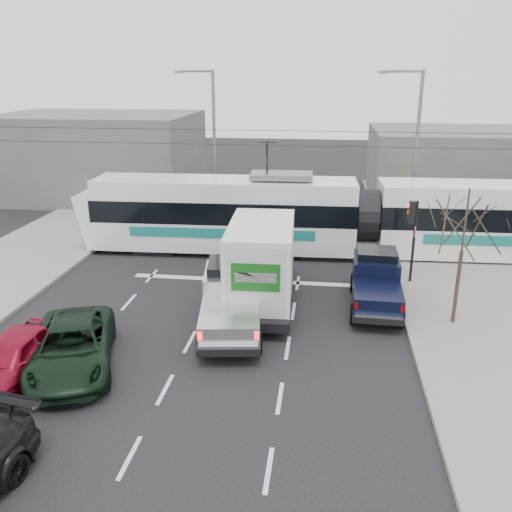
# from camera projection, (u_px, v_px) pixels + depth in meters

# --- Properties ---
(ground) EXTENTS (120.00, 120.00, 0.00)m
(ground) POSITION_uv_depth(u_px,v_px,m) (238.00, 345.00, 18.57)
(ground) COLOR black
(ground) RESTS_ON ground
(rails) EXTENTS (60.00, 1.60, 0.03)m
(rails) POSITION_uv_depth(u_px,v_px,m) (269.00, 253.00, 27.95)
(rails) COLOR #33302D
(rails) RESTS_ON ground
(building_left) EXTENTS (14.00, 10.00, 6.00)m
(building_left) POSITION_uv_depth(u_px,v_px,m) (99.00, 155.00, 39.96)
(building_left) COLOR slate
(building_left) RESTS_ON ground
(building_right) EXTENTS (12.00, 10.00, 5.00)m
(building_right) POSITION_uv_depth(u_px,v_px,m) (457.00, 165.00, 38.81)
(building_right) COLOR slate
(building_right) RESTS_ON ground
(bare_tree) EXTENTS (2.40, 2.40, 5.00)m
(bare_tree) POSITION_uv_depth(u_px,v_px,m) (465.00, 227.00, 18.76)
(bare_tree) COLOR #47382B
(bare_tree) RESTS_ON ground
(traffic_signal) EXTENTS (0.44, 0.44, 3.60)m
(traffic_signal) POSITION_uv_depth(u_px,v_px,m) (412.00, 224.00, 22.99)
(traffic_signal) COLOR black
(traffic_signal) RESTS_ON ground
(street_lamp_near) EXTENTS (2.38, 0.25, 9.00)m
(street_lamp_near) POSITION_uv_depth(u_px,v_px,m) (413.00, 145.00, 29.16)
(street_lamp_near) COLOR slate
(street_lamp_near) RESTS_ON ground
(street_lamp_far) EXTENTS (2.38, 0.25, 9.00)m
(street_lamp_far) POSITION_uv_depth(u_px,v_px,m) (211.00, 138.00, 32.44)
(street_lamp_far) COLOR slate
(street_lamp_far) RESTS_ON ground
(catenary) EXTENTS (60.00, 0.20, 7.00)m
(catenary) POSITION_uv_depth(u_px,v_px,m) (270.00, 179.00, 26.70)
(catenary) COLOR black
(catenary) RESTS_ON ground
(tram) EXTENTS (27.64, 3.75, 5.63)m
(tram) POSITION_uv_depth(u_px,v_px,m) (366.00, 217.00, 27.03)
(tram) COLOR white
(tram) RESTS_ON ground
(silver_pickup) EXTENTS (2.85, 6.16, 2.15)m
(silver_pickup) POSITION_uv_depth(u_px,v_px,m) (231.00, 296.00, 19.85)
(silver_pickup) COLOR black
(silver_pickup) RESTS_ON ground
(box_truck) EXTENTS (2.69, 7.07, 3.49)m
(box_truck) POSITION_uv_depth(u_px,v_px,m) (262.00, 263.00, 21.37)
(box_truck) COLOR black
(box_truck) RESTS_ON ground
(navy_pickup) EXTENTS (2.09, 5.03, 2.09)m
(navy_pickup) POSITION_uv_depth(u_px,v_px,m) (376.00, 280.00, 21.48)
(navy_pickup) COLOR black
(navy_pickup) RESTS_ON ground
(green_car) EXTENTS (3.96, 5.70, 1.45)m
(green_car) POSITION_uv_depth(u_px,v_px,m) (72.00, 347.00, 16.93)
(green_car) COLOR black
(green_car) RESTS_ON ground
(red_car) EXTENTS (1.88, 4.40, 1.48)m
(red_car) POSITION_uv_depth(u_px,v_px,m) (11.00, 358.00, 16.23)
(red_car) COLOR maroon
(red_car) RESTS_ON ground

